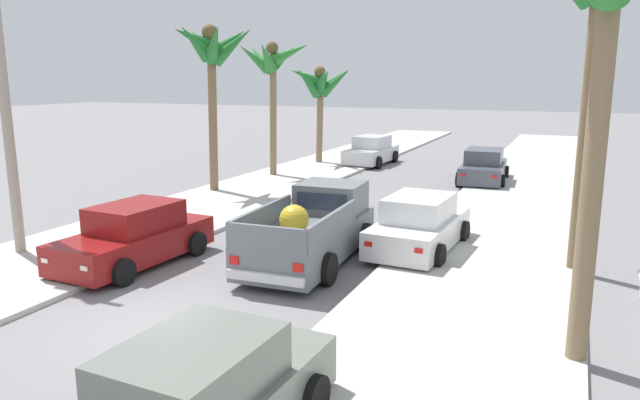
# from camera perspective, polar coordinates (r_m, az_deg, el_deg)

# --- Properties ---
(ground_plane) EXTENTS (160.00, 160.00, 0.00)m
(ground_plane) POSITION_cam_1_polar(r_m,az_deg,el_deg) (11.73, -15.34, -11.79)
(ground_plane) COLOR slate
(sidewalk_left) EXTENTS (4.61, 60.00, 0.12)m
(sidewalk_left) POSITION_cam_1_polar(r_m,az_deg,el_deg) (24.00, -6.95, 0.77)
(sidewalk_left) COLOR beige
(sidewalk_left) RESTS_ON ground
(sidewalk_right) EXTENTS (4.61, 60.00, 0.12)m
(sidewalk_right) POSITION_cam_1_polar(r_m,az_deg,el_deg) (20.86, 17.97, -1.40)
(sidewalk_right) COLOR beige
(sidewalk_right) RESTS_ON ground
(curb_left) EXTENTS (0.16, 60.00, 0.10)m
(curb_left) POSITION_cam_1_polar(r_m,az_deg,el_deg) (23.56, -5.06, 0.58)
(curb_left) COLOR silver
(curb_left) RESTS_ON ground
(curb_right) EXTENTS (0.16, 60.00, 0.10)m
(curb_right) POSITION_cam_1_polar(r_m,az_deg,el_deg) (20.96, 15.51, -1.22)
(curb_right) COLOR silver
(curb_right) RESTS_ON ground
(pickup_truck) EXTENTS (2.40, 5.30, 1.80)m
(pickup_truck) POSITION_cam_1_polar(r_m,az_deg,el_deg) (14.99, -0.69, -2.98)
(pickup_truck) COLOR slate
(pickup_truck) RESTS_ON ground
(car_left_near) EXTENTS (2.20, 4.33, 1.54)m
(car_left_near) POSITION_cam_1_polar(r_m,az_deg,el_deg) (15.42, -17.58, -3.42)
(car_left_near) COLOR maroon
(car_left_near) RESTS_ON ground
(car_left_mid) EXTENTS (2.16, 4.32, 1.54)m
(car_left_mid) POSITION_cam_1_polar(r_m,az_deg,el_deg) (32.02, 5.02, 4.75)
(car_left_mid) COLOR silver
(car_left_mid) RESTS_ON ground
(car_right_mid) EXTENTS (2.20, 4.33, 1.54)m
(car_right_mid) POSITION_cam_1_polar(r_m,az_deg,el_deg) (16.03, 9.64, -2.45)
(car_right_mid) COLOR silver
(car_right_mid) RESTS_ON ground
(car_left_far) EXTENTS (2.19, 4.33, 1.54)m
(car_left_far) POSITION_cam_1_polar(r_m,az_deg,el_deg) (27.11, 15.61, 3.08)
(car_left_far) COLOR #474C56
(car_left_far) RESTS_ON ground
(palm_tree_left_fore) EXTENTS (3.82, 3.28, 6.33)m
(palm_tree_left_fore) POSITION_cam_1_polar(r_m,az_deg,el_deg) (27.71, -4.75, 12.91)
(palm_tree_left_fore) COLOR #846B4C
(palm_tree_left_fore) RESTS_ON ground
(palm_tree_right_fore) EXTENTS (3.49, 3.52, 6.72)m
(palm_tree_right_fore) POSITION_cam_1_polar(r_m,az_deg,el_deg) (24.01, -10.44, 13.88)
(palm_tree_right_fore) COLOR brown
(palm_tree_right_fore) RESTS_ON ground
(palm_tree_left_mid) EXTENTS (3.62, 3.46, 5.29)m
(palm_tree_left_mid) POSITION_cam_1_polar(r_m,az_deg,el_deg) (31.76, 0.02, 11.21)
(palm_tree_left_mid) COLOR #846B4C
(palm_tree_left_mid) RESTS_ON ground
(utility_pole) EXTENTS (1.80, 0.26, 8.69)m
(utility_pole) POSITION_cam_1_polar(r_m,az_deg,el_deg) (16.85, -28.48, 10.25)
(utility_pole) COLOR #9E9384
(utility_pole) RESTS_ON ground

